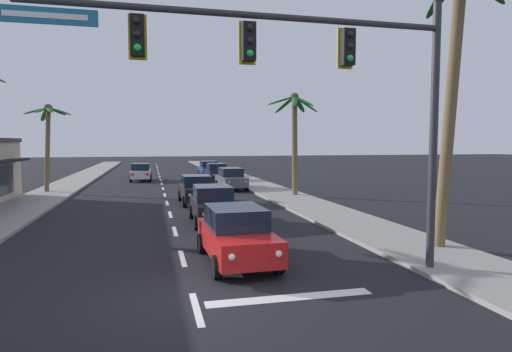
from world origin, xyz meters
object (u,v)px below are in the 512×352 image
(sedan_parked_nearest_kerb, at_px, (231,179))
(sedan_parked_mid_kerb, at_px, (209,169))
(sedan_lead_at_stop_bar, at_px, (236,234))
(traffic_signal_mast, at_px, (316,72))
(palm_left_third, at_px, (48,128))
(sedan_third_in_queue, at_px, (213,204))
(sedan_oncoming_far, at_px, (141,172))
(palm_right_nearest, at_px, (455,51))
(palm_right_second, at_px, (295,125))
(sedan_fifth_in_queue, at_px, (196,189))
(sedan_parked_far_kerb, at_px, (216,172))

(sedan_parked_nearest_kerb, xyz_separation_m, sedan_parked_mid_kerb, (-0.00, 13.32, 0.00))
(sedan_lead_at_stop_bar, distance_m, sedan_parked_nearest_kerb, 20.77)
(traffic_signal_mast, height_order, sedan_parked_nearest_kerb, traffic_signal_mast)
(traffic_signal_mast, xyz_separation_m, sedan_lead_at_stop_bar, (-1.62, 2.25, -4.55))
(palm_left_third, bearing_deg, sedan_third_in_queue, -55.77)
(sedan_parked_nearest_kerb, bearing_deg, traffic_signal_mast, -94.90)
(sedan_oncoming_far, xyz_separation_m, palm_right_nearest, (10.75, -30.13, 5.77))
(palm_right_nearest, height_order, palm_right_second, palm_right_nearest)
(sedan_fifth_in_queue, distance_m, palm_right_nearest, 16.26)
(traffic_signal_mast, distance_m, sedan_parked_nearest_kerb, 23.24)
(sedan_fifth_in_queue, distance_m, sedan_parked_nearest_kerb, 7.98)
(sedan_fifth_in_queue, height_order, palm_right_second, palm_right_second)
(sedan_parked_nearest_kerb, bearing_deg, sedan_lead_at_stop_bar, -99.90)
(sedan_lead_at_stop_bar, xyz_separation_m, sedan_fifth_in_queue, (0.14, 13.25, 0.00))
(palm_left_third, height_order, palm_right_second, palm_right_second)
(traffic_signal_mast, xyz_separation_m, palm_left_third, (-11.18, 23.25, -0.73))
(traffic_signal_mast, xyz_separation_m, palm_right_nearest, (5.72, 2.12, 1.23))
(palm_left_third, height_order, palm_right_nearest, palm_right_nearest)
(sedan_oncoming_far, bearing_deg, sedan_lead_at_stop_bar, -83.51)
(sedan_parked_nearest_kerb, distance_m, sedan_parked_far_kerb, 7.73)
(sedan_parked_nearest_kerb, relative_size, sedan_parked_far_kerb, 1.01)
(sedan_parked_nearest_kerb, xyz_separation_m, sedan_parked_far_kerb, (0.01, 7.73, 0.00))
(sedan_parked_mid_kerb, height_order, palm_left_third, palm_left_third)
(sedan_third_in_queue, distance_m, sedan_oncoming_far, 23.65)
(traffic_signal_mast, xyz_separation_m, sedan_parked_nearest_kerb, (1.95, 22.71, -4.55))
(sedan_parked_far_kerb, relative_size, palm_right_nearest, 0.46)
(sedan_parked_far_kerb, bearing_deg, palm_right_second, -75.88)
(sedan_parked_nearest_kerb, distance_m, palm_right_nearest, 21.72)
(sedan_parked_nearest_kerb, distance_m, sedan_parked_mid_kerb, 13.32)
(sedan_third_in_queue, distance_m, palm_right_nearest, 11.39)
(sedan_parked_nearest_kerb, height_order, sedan_parked_far_kerb, same)
(sedan_parked_mid_kerb, bearing_deg, palm_right_nearest, -83.65)
(sedan_third_in_queue, distance_m, sedan_parked_far_kerb, 21.83)
(traffic_signal_mast, height_order, palm_right_nearest, palm_right_nearest)
(traffic_signal_mast, height_order, sedan_parked_far_kerb, traffic_signal_mast)
(sedan_fifth_in_queue, height_order, palm_right_nearest, palm_right_nearest)
(sedan_parked_nearest_kerb, distance_m, palm_right_second, 7.53)
(palm_right_nearest, bearing_deg, sedan_parked_mid_kerb, 96.35)
(sedan_parked_nearest_kerb, height_order, palm_right_nearest, palm_right_nearest)
(sedan_lead_at_stop_bar, relative_size, sedan_oncoming_far, 1.00)
(palm_left_third, xyz_separation_m, palm_right_nearest, (16.90, -21.14, 1.95))
(sedan_fifth_in_queue, xyz_separation_m, sedan_oncoming_far, (-3.56, 16.74, 0.00))
(sedan_fifth_in_queue, xyz_separation_m, sedan_parked_nearest_kerb, (3.42, 7.20, 0.00))
(sedan_lead_at_stop_bar, xyz_separation_m, palm_right_nearest, (7.34, -0.14, 5.77))
(sedan_parked_mid_kerb, relative_size, palm_right_second, 0.64)
(sedan_lead_at_stop_bar, relative_size, palm_right_second, 0.65)
(traffic_signal_mast, bearing_deg, palm_right_nearest, 20.31)
(sedan_lead_at_stop_bar, height_order, palm_left_third, palm_left_third)
(sedan_fifth_in_queue, xyz_separation_m, palm_right_nearest, (7.19, -13.39, 5.77))
(sedan_fifth_in_queue, bearing_deg, sedan_third_in_queue, -89.35)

